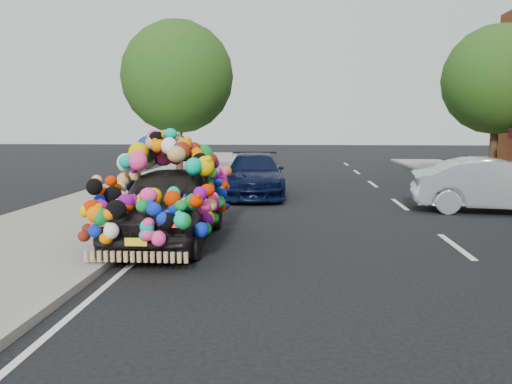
{
  "coord_description": "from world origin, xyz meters",
  "views": [
    {
      "loc": [
        0.6,
        -9.29,
        2.22
      ],
      "look_at": [
        -0.14,
        0.31,
        0.94
      ],
      "focal_mm": 35.0,
      "sensor_mm": 36.0,
      "label": 1
    }
  ],
  "objects": [
    {
      "name": "silver_hatchback",
      "position": [
        5.83,
        3.88,
        0.7
      ],
      "size": [
        4.43,
        2.1,
        1.4
      ],
      "primitive_type": "imported",
      "rotation": [
        0.0,
        0.0,
        1.42
      ],
      "color": "#ABADB2",
      "rests_on": "ground"
    },
    {
      "name": "sidewalk",
      "position": [
        -4.3,
        0.0,
        0.06
      ],
      "size": [
        4.0,
        60.0,
        0.12
      ],
      "primitive_type": "cube",
      "color": "gray",
      "rests_on": "ground"
    },
    {
      "name": "kerb",
      "position": [
        -2.35,
        0.0,
        0.07
      ],
      "size": [
        0.15,
        60.0,
        0.13
      ],
      "primitive_type": "cube",
      "color": "gray",
      "rests_on": "ground"
    },
    {
      "name": "tree_near_sidewalk",
      "position": [
        -3.8,
        9.5,
        4.02
      ],
      "size": [
        4.2,
        4.2,
        6.13
      ],
      "color": "#332114",
      "rests_on": "ground"
    },
    {
      "name": "navy_sedan",
      "position": [
        -0.69,
        6.53,
        0.67
      ],
      "size": [
        2.19,
        4.74,
        1.34
      ],
      "primitive_type": "imported",
      "rotation": [
        0.0,
        0.0,
        0.07
      ],
      "color": "black",
      "rests_on": "ground"
    },
    {
      "name": "ground",
      "position": [
        0.0,
        0.0,
        0.0
      ],
      "size": [
        100.0,
        100.0,
        0.0
      ],
      "primitive_type": "plane",
      "color": "black",
      "rests_on": "ground"
    },
    {
      "name": "plush_art_car",
      "position": [
        -1.8,
        0.06,
        1.07
      ],
      "size": [
        2.12,
        4.47,
        2.09
      ],
      "rotation": [
        0.0,
        0.0,
        0.01
      ],
      "color": "black",
      "rests_on": "ground"
    },
    {
      "name": "lane_markings",
      "position": [
        3.6,
        0.0,
        0.01
      ],
      "size": [
        6.0,
        50.0,
        0.01
      ],
      "primitive_type": null,
      "color": "silver",
      "rests_on": "ground"
    },
    {
      "name": "tree_far_b",
      "position": [
        8.0,
        10.0,
        3.89
      ],
      "size": [
        4.0,
        4.0,
        5.9
      ],
      "color": "#332114",
      "rests_on": "ground"
    }
  ]
}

